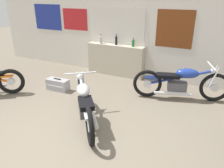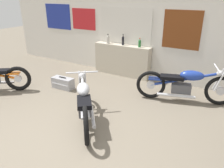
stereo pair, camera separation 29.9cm
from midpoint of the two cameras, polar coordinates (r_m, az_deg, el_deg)
name	(u,v)px [view 2 (the right image)]	position (r m, az deg, el deg)	size (l,w,h in m)	color
ground_plane	(56,140)	(3.84, -12.21, -14.23)	(24.00, 24.00, 0.00)	#706656
wall_back	(144,28)	(6.20, 9.73, 14.26)	(10.00, 0.07, 2.80)	silver
sill_counter	(122,60)	(6.47, 3.97, 6.23)	(1.72, 0.28, 0.90)	#B7AD99
bottle_leftmost	(108,39)	(6.51, 0.28, 11.58)	(0.09, 0.09, 0.27)	#B7B2A8
bottle_left_center	(123,40)	(6.32, 4.27, 11.33)	(0.07, 0.07, 0.31)	black
bottle_center	(140,43)	(6.12, 8.64, 10.50)	(0.07, 0.07, 0.25)	#23662D
motorcycle_silver	(84,102)	(4.08, -5.20, -4.73)	(1.31, 1.55, 0.82)	black
motorcycle_blue	(185,84)	(5.12, 20.12, -0.10)	(2.07, 0.85, 0.84)	black
hard_case_silver	(63,83)	(5.71, -11.23, 0.25)	(0.58, 0.27, 0.31)	#9E9EA3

